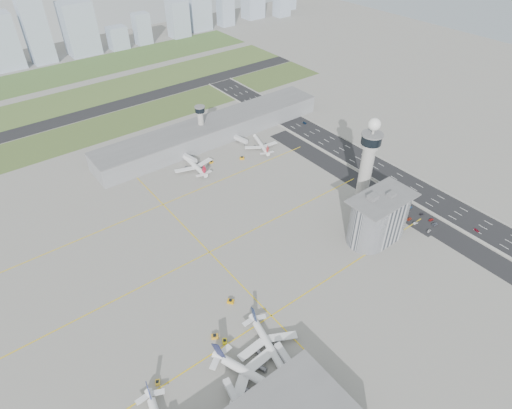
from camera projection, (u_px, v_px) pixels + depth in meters
ground at (291, 251)px, 262.52m from camera, size 1000.00×1000.00×0.00m
grass_strip_0 at (113, 125)px, 393.27m from camera, size 480.00×50.00×0.08m
grass_strip_1 at (84, 98)px, 440.06m from camera, size 480.00×60.00×0.08m
grass_strip_2 at (59, 75)px, 489.98m from camera, size 480.00×70.00×0.08m
runway at (98, 111)px, 416.34m from camera, size 480.00×22.00×0.10m
highway at (407, 185)px, 317.80m from camera, size 28.00×500.00×0.10m
barrier_left at (395, 191)px, 310.73m from camera, size 0.60×500.00×1.20m
barrier_right at (419, 178)px, 324.19m from camera, size 0.60×500.00×1.20m
landside_road at (397, 204)px, 299.54m from camera, size 18.00×260.00×0.08m
parking_lot at (409, 214)px, 291.09m from camera, size 20.00×44.00×0.10m
taxiway_line_h_0 at (271, 316)px, 224.57m from camera, size 260.00×0.60×0.01m
taxiway_line_h_1 at (209, 252)px, 262.00m from camera, size 260.00×0.60×0.01m
taxiway_line_h_2 at (163, 205)px, 299.44m from camera, size 260.00×0.60×0.01m
taxiway_line_v at (209, 252)px, 262.00m from camera, size 0.60×260.00×0.01m
control_tower at (368, 159)px, 280.56m from camera, size 14.00×14.00×64.50m
secondary_tower at (201, 121)px, 358.96m from camera, size 8.60×8.60×31.90m
admin_building at (379, 217)px, 264.38m from camera, size 42.00×24.00×33.50m
terminal_pier at (213, 130)px, 369.24m from camera, size 210.00×32.00×15.80m
airplane_near_b at (254, 373)px, 192.25m from camera, size 50.59×54.42×12.32m
airplane_near_c at (268, 342)px, 206.00m from camera, size 39.28×43.66×10.59m
airplane_far_a at (193, 162)px, 333.05m from camera, size 34.50×40.12×10.89m
airplane_far_b at (261, 142)px, 358.34m from camera, size 38.44×41.70×9.60m
jet_bridge_near_1 at (239, 409)px, 182.79m from camera, size 5.39×14.31×5.70m
jet_bridge_near_2 at (292, 370)px, 197.22m from camera, size 5.39×14.31×5.70m
jet_bridge_far_0 at (185, 157)px, 344.09m from camera, size 5.39×14.31×5.70m
jet_bridge_far_1 at (235, 138)px, 368.13m from camera, size 5.39×14.31×5.70m
tug_0 at (158, 382)px, 194.49m from camera, size 2.95×3.40×1.65m
tug_1 at (215, 336)px, 213.49m from camera, size 4.26×3.84×2.05m
tug_2 at (225, 341)px, 211.36m from camera, size 3.50×3.83×1.83m
tug_3 at (231, 301)px, 230.92m from camera, size 4.15×4.29×2.06m
tug_4 at (211, 162)px, 341.60m from camera, size 3.06×2.42×1.58m
tug_5 at (242, 158)px, 346.14m from camera, size 4.31×3.91×2.07m
car_lot_0 at (429, 231)px, 276.70m from camera, size 3.90×2.01×1.27m
car_lot_1 at (416, 223)px, 282.78m from camera, size 4.00×1.91×1.27m
car_lot_2 at (409, 219)px, 286.19m from camera, size 4.32×2.34×1.15m
car_lot_3 at (400, 213)px, 290.74m from camera, size 4.05×2.01×1.13m
car_lot_4 at (394, 210)px, 294.11m from camera, size 3.44×1.61×1.14m
car_lot_5 at (384, 203)px, 299.77m from camera, size 4.13×2.02×1.30m
car_lot_6 at (435, 224)px, 282.08m from camera, size 4.66×2.33×1.27m
car_lot_7 at (431, 220)px, 285.59m from camera, size 4.04×1.97×1.13m
car_lot_8 at (422, 214)px, 290.30m from camera, size 3.45×1.75×1.13m
car_lot_9 at (410, 207)px, 296.07m from camera, size 3.34×1.24×1.09m
car_lot_10 at (401, 203)px, 300.02m from camera, size 4.49×2.23×1.22m
car_lot_11 at (393, 198)px, 304.09m from camera, size 4.01×1.95×1.12m
car_hw_0 at (477, 230)px, 277.20m from camera, size 1.82×3.57×1.16m
car_hw_1 at (364, 160)px, 344.21m from camera, size 1.73×4.02×1.29m
car_hw_2 at (305, 123)px, 395.14m from camera, size 2.25×4.54×1.24m
car_hw_4 at (254, 105)px, 426.15m from camera, size 1.46×3.42×1.15m
skyline_bldg_7 at (0, 42)px, 487.67m from camera, size 35.76×28.61×61.22m
skyline_bldg_8 at (35, 27)px, 496.77m from camera, size 26.33×21.06×83.39m
skyline_bldg_9 at (79, 28)px, 527.69m from camera, size 36.96×29.57×62.11m
skyline_bldg_10 at (118, 38)px, 553.56m from camera, size 23.01×18.41×27.75m
skyline_bldg_11 at (142, 29)px, 566.73m from camera, size 20.22×16.18×38.97m
skyline_bldg_12 at (178, 19)px, 588.93m from camera, size 26.14×20.92×46.89m
skyline_bldg_13 at (197, 0)px, 604.64m from camera, size 32.26×25.81×81.20m
skyline_bldg_14 at (225, 1)px, 625.08m from camera, size 21.59×17.28×68.75m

